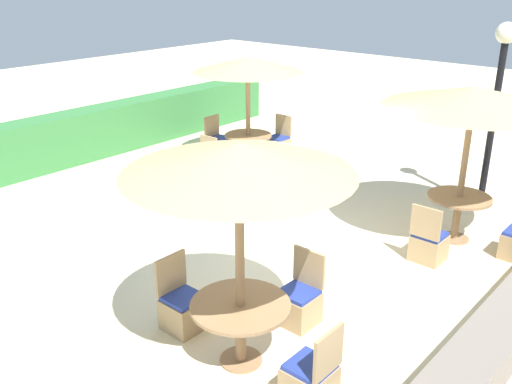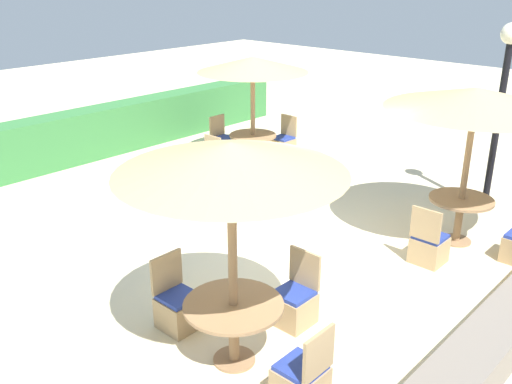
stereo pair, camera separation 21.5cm
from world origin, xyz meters
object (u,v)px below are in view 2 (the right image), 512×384
(patio_chair_front_left_north, at_px, (178,308))
(round_table_front_right, at_px, (460,208))
(patio_chair_back_right_east, at_px, (283,144))
(patio_chair_front_left_east, at_px, (294,304))
(patio_chair_back_right_north, at_px, (223,145))
(patio_chair_back_right_west, at_px, (220,165))
(round_table_back_right, at_px, (253,141))
(patio_chair_front_right_west, at_px, (429,247))
(round_table_front_left, at_px, (234,316))
(patio_chair_front_left_south, at_px, (302,381))
(parasol_back_right, at_px, (253,65))
(parasol_front_right, at_px, (476,99))
(lamp_post, at_px, (504,81))
(parasol_front_left, at_px, (231,159))

(patio_chair_front_left_north, bearing_deg, round_table_front_right, 161.70)
(patio_chair_front_left_north, distance_m, patio_chair_back_right_east, 7.11)
(patio_chair_front_left_east, xyz_separation_m, round_table_front_right, (3.55, -0.52, 0.32))
(patio_chair_back_right_north, xyz_separation_m, patio_chair_back_right_west, (-1.06, -0.99, 0.00))
(patio_chair_front_left_east, distance_m, round_table_back_right, 6.16)
(patio_chair_front_left_north, relative_size, round_table_front_right, 0.93)
(patio_chair_back_right_west, bearing_deg, patio_chair_front_right_west, -6.13)
(round_table_front_left, distance_m, patio_chair_front_left_south, 1.03)
(patio_chair_back_right_north, bearing_deg, parasol_back_right, 88.15)
(round_table_front_left, xyz_separation_m, patio_chair_back_right_west, (4.16, 4.52, -0.34))
(round_table_front_left, relative_size, patio_chair_back_right_east, 1.19)
(patio_chair_front_left_east, distance_m, patio_chair_back_right_east, 6.84)
(patio_chair_back_right_east, bearing_deg, round_table_back_right, 87.44)
(patio_chair_front_left_east, xyz_separation_m, patio_chair_back_right_north, (4.18, 5.53, 0.00))
(parasol_front_right, bearing_deg, patio_chair_front_left_north, 161.70)
(patio_chair_back_right_west, distance_m, patio_chair_front_right_west, 5.08)
(patio_chair_front_left_east, bearing_deg, patio_chair_back_right_north, -37.06)
(patio_chair_front_left_north, bearing_deg, patio_chair_back_right_north, -138.94)
(patio_chair_back_right_north, bearing_deg, lamp_post, 99.79)
(lamp_post, bearing_deg, patio_chair_back_right_north, 99.79)
(parasol_front_left, height_order, patio_chair_back_right_west, parasol_front_left)
(patio_chair_front_left_east, height_order, patio_chair_back_right_west, same)
(patio_chair_front_right_west, bearing_deg, patio_chair_back_right_west, 173.87)
(patio_chair_back_right_north, bearing_deg, round_table_front_right, 84.04)
(parasol_back_right, distance_m, patio_chair_front_right_west, 5.64)
(patio_chair_back_right_west, bearing_deg, lamp_post, 23.07)
(round_table_front_right, bearing_deg, patio_chair_back_right_west, 94.84)
(patio_chair_front_left_north, bearing_deg, lamp_post, 168.08)
(round_table_front_left, height_order, round_table_back_right, round_table_front_left)
(round_table_back_right, bearing_deg, patio_chair_front_left_east, -132.38)
(patio_chair_back_right_north, bearing_deg, parasol_front_right, 84.04)
(patio_chair_front_left_north, height_order, patio_chair_back_right_north, same)
(parasol_back_right, bearing_deg, patio_chair_front_left_south, -133.43)
(lamp_post, xyz_separation_m, round_table_front_left, (-6.23, 0.34, -1.75))
(patio_chair_back_right_north, xyz_separation_m, round_table_front_right, (-0.63, -6.05, 0.32))
(round_table_back_right, height_order, round_table_front_right, round_table_front_right)
(patio_chair_front_left_south, relative_size, parasol_back_right, 0.39)
(patio_chair_front_left_north, distance_m, round_table_front_right, 4.83)
(patio_chair_front_right_west, bearing_deg, parasol_front_right, 89.18)
(lamp_post, height_order, patio_chair_back_right_west, lamp_post)
(parasol_front_left, relative_size, patio_chair_back_right_north, 2.77)
(patio_chair_back_right_north, bearing_deg, patio_chair_back_right_east, 133.39)
(parasol_front_right, xyz_separation_m, patio_chair_front_right_west, (-0.97, 0.01, -2.08))
(round_table_front_right, bearing_deg, patio_chair_front_left_north, 161.70)
(patio_chair_front_left_east, distance_m, parasol_back_right, 6.46)
(lamp_post, height_order, round_table_front_left, lamp_post)
(round_table_front_left, height_order, patio_chair_back_right_west, patio_chair_back_right_west)
(parasol_front_left, relative_size, round_table_front_left, 2.33)
(round_table_front_right, distance_m, patio_chair_front_right_west, 1.02)
(round_table_front_left, bearing_deg, patio_chair_back_right_west, 47.36)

